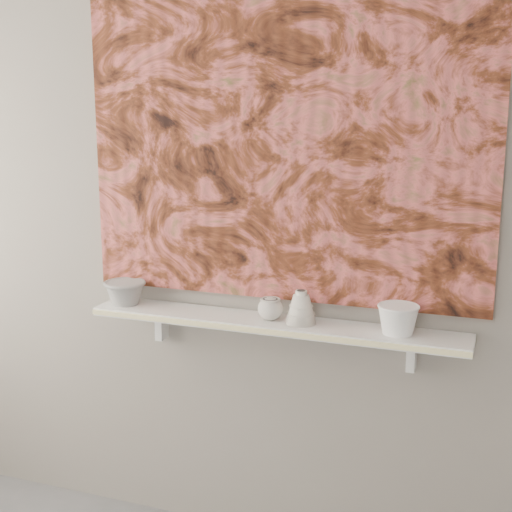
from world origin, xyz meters
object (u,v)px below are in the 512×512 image
at_px(painting, 282,149).
at_px(bell_vessel, 301,307).
at_px(shelf, 273,324).
at_px(cup_cream, 270,309).
at_px(bowl_grey, 125,292).
at_px(bowl_white, 398,319).

distance_m(painting, bell_vessel, 0.57).
bearing_deg(shelf, cup_cream, 180.00).
xyz_separation_m(bowl_grey, bowl_white, (1.06, 0.00, 0.00)).
bearing_deg(bell_vessel, bowl_grey, 180.00).
height_order(bowl_grey, bell_vessel, bell_vessel).
height_order(cup_cream, bell_vessel, bell_vessel).
height_order(painting, bowl_grey, painting).
distance_m(cup_cream, bowl_white, 0.46).
xyz_separation_m(painting, bell_vessel, (0.10, -0.08, -0.55)).
height_order(shelf, cup_cream, cup_cream).
bearing_deg(bowl_grey, bowl_white, 0.00).
bearing_deg(painting, bowl_white, -10.22).
distance_m(shelf, bell_vessel, 0.13).
relative_size(cup_cream, bell_vessel, 0.76).
height_order(shelf, bowl_white, bowl_white).
xyz_separation_m(bowl_grey, cup_cream, (0.60, 0.00, -0.01)).
height_order(painting, bowl_white, painting).
distance_m(painting, bowl_white, 0.72).
bearing_deg(bowl_white, bowl_grey, 180.00).
xyz_separation_m(painting, cup_cream, (-0.01, -0.08, -0.57)).
relative_size(bowl_grey, bell_vessel, 1.36).
xyz_separation_m(cup_cream, bell_vessel, (0.12, 0.00, 0.02)).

